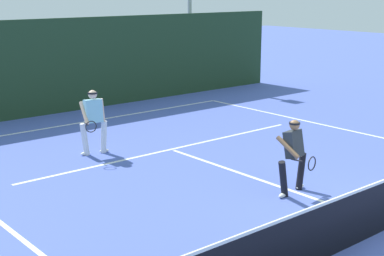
{
  "coord_description": "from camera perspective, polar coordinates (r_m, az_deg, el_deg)",
  "views": [
    {
      "loc": [
        -8.93,
        -4.98,
        4.17
      ],
      "look_at": [
        -0.65,
        4.88,
        1.0
      ],
      "focal_mm": 53.31,
      "sensor_mm": 36.0,
      "label": 1
    }
  ],
  "objects": [
    {
      "name": "court_line_centre",
      "position": [
        12.81,
        7.11,
        -5.27
      ],
      "size": [
        0.1,
        6.4,
        0.01
      ],
      "primitive_type": "cube",
      "color": "white",
      "rests_on": "ground_plane"
    },
    {
      "name": "player_near",
      "position": [
        11.91,
        10.13,
        -2.53
      ],
      "size": [
        0.99,
        0.91,
        1.58
      ],
      "rotation": [
        0.0,
        0.0,
        3.3
      ],
      "color": "black",
      "rests_on": "ground_plane"
    },
    {
      "name": "back_fence_windscreen",
      "position": [
        19.92,
        -13.1,
        6.06
      ],
      "size": [
        19.7,
        0.12,
        3.2
      ],
      "primitive_type": "cube",
      "color": "#203A22",
      "rests_on": "ground_plane"
    },
    {
      "name": "court_line_baseline_far",
      "position": [
        18.62,
        -10.27,
        0.67
      ],
      "size": [
        10.77,
        0.1,
        0.01
      ],
      "primitive_type": "cube",
      "color": "white",
      "rests_on": "ground_plane"
    },
    {
      "name": "player_far",
      "position": [
        14.72,
        -9.83,
        0.88
      ],
      "size": [
        0.92,
        0.86,
        1.68
      ],
      "rotation": [
        0.0,
        0.0,
        2.97
      ],
      "color": "silver",
      "rests_on": "ground_plane"
    },
    {
      "name": "court_line_service",
      "position": [
        15.15,
        -2.12,
        -2.15
      ],
      "size": [
        8.78,
        0.1,
        0.01
      ],
      "primitive_type": "cube",
      "color": "white",
      "rests_on": "ground_plane"
    }
  ]
}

